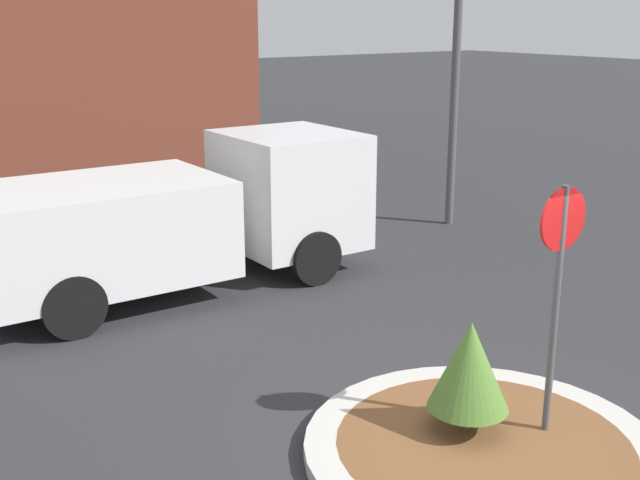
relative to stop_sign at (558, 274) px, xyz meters
The scene contains 6 objects.
ground_plane 1.89m from the stop_sign, 166.69° to the left, with size 120.00×120.00×0.00m, color #2D2D30.
traffic_island 1.82m from the stop_sign, 166.69° to the left, with size 3.44×3.44×0.14m.
stop_sign is the anchor object (origin of this frame).
island_shrub 1.21m from the stop_sign, 146.40° to the left, with size 0.79×0.79×1.13m.
utility_truck 6.39m from the stop_sign, 98.38° to the left, with size 6.11×2.36×2.23m.
storefront_building 17.34m from the stop_sign, 90.64° to the left, with size 10.94×6.07×5.86m.
Camera 1 is at (-5.18, -4.70, 4.10)m, focal length 45.00 mm.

